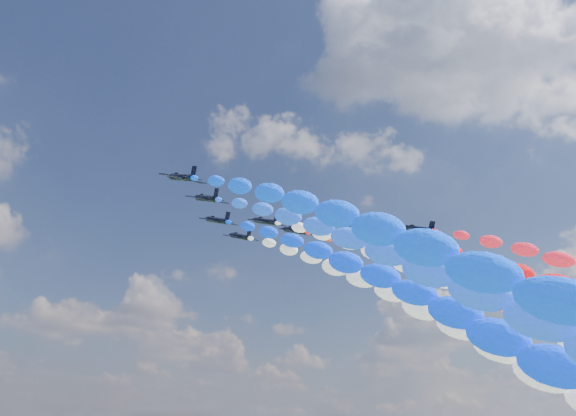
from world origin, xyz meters
TOP-DOWN VIEW (x-y plane):
  - jet_0 at (-32.97, -6.56)m, footprint 9.60×12.86m
  - trail_0 at (-32.97, -64.36)m, footprint 6.56×112.18m
  - jet_1 at (-22.27, 2.73)m, footprint 9.64×12.89m
  - trail_1 at (-22.27, -55.07)m, footprint 6.56×112.18m
  - jet_2 at (-11.40, 16.51)m, footprint 9.54×12.81m
  - trail_2 at (-11.40, -41.28)m, footprint 6.56×112.18m
  - jet_3 at (-1.65, 10.65)m, footprint 9.40×12.72m
  - trail_3 at (-1.65, -47.14)m, footprint 6.56×112.18m
  - jet_4 at (1.32, 26.62)m, footprint 9.51×12.80m
  - trail_4 at (1.32, -31.18)m, footprint 6.56×112.18m
  - jet_5 at (9.28, 13.51)m, footprint 9.45×12.75m
  - trail_5 at (9.28, -44.29)m, footprint 6.56×112.18m
  - jet_6 at (21.37, 4.46)m, footprint 9.99×13.14m
  - jet_7 at (32.70, -5.59)m, footprint 9.30×12.64m

SIDE VIEW (x-z plane):
  - trail_0 at x=-32.97m, z-range 36.57..93.55m
  - trail_1 at x=-22.27m, z-range 36.57..93.55m
  - trail_2 at x=-11.40m, z-range 36.57..93.55m
  - trail_3 at x=-1.65m, z-range 36.57..93.55m
  - trail_4 at x=1.32m, z-range 36.57..93.55m
  - trail_5 at x=9.28m, z-range 36.57..93.55m
  - jet_0 at x=-32.97m, z-range 88.70..94.84m
  - jet_1 at x=-22.27m, z-range 88.70..94.84m
  - jet_2 at x=-11.40m, z-range 88.70..94.84m
  - jet_3 at x=-1.65m, z-range 88.70..94.84m
  - jet_4 at x=1.32m, z-range 88.70..94.84m
  - jet_5 at x=9.28m, z-range 88.70..94.84m
  - jet_6 at x=21.37m, z-range 88.70..94.84m
  - jet_7 at x=32.70m, z-range 88.70..94.84m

